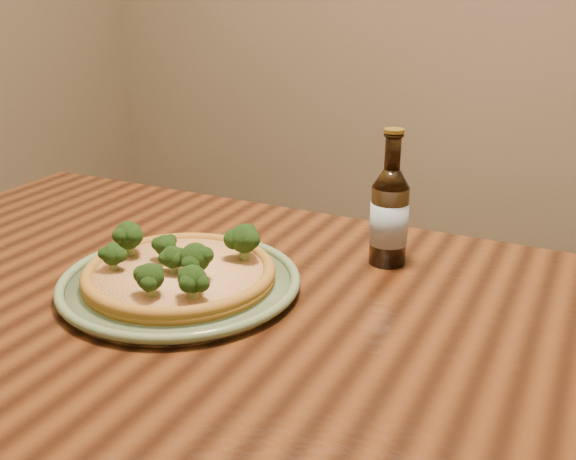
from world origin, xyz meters
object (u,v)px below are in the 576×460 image
at_px(beer_bottle, 389,215).
at_px(pizza, 179,271).
at_px(plate, 180,282).
at_px(table, 306,419).

bearing_deg(beer_bottle, pizza, -159.69).
height_order(plate, pizza, pizza).
relative_size(plate, pizza, 1.26).
height_order(table, beer_bottle, beer_bottle).
relative_size(table, beer_bottle, 7.80).
distance_m(table, pizza, 0.27).
bearing_deg(plate, pizza, -69.42).
bearing_deg(pizza, table, -18.17).
relative_size(pizza, beer_bottle, 1.30).
distance_m(table, plate, 0.26).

